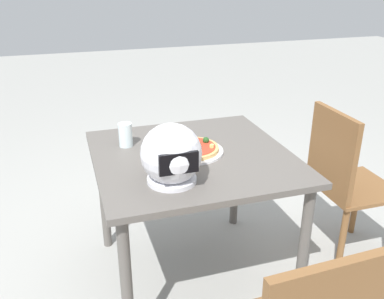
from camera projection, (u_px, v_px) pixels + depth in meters
The scene contains 7 objects.
ground_plane at pixel (192, 273), 2.36m from camera, with size 14.00×14.00×0.00m, color #9E9E99.
dining_table at pixel (193, 171), 2.10m from camera, with size 0.95×0.94×0.73m.
pizza_plate at pixel (191, 151), 2.09m from camera, with size 0.32×0.32×0.01m, color white.
pizza at pixel (192, 147), 2.08m from camera, with size 0.27×0.27×0.05m.
motorcycle_helmet at pixel (171, 155), 1.76m from camera, with size 0.26×0.26×0.26m.
drinking_glass at pixel (125, 135), 2.14m from camera, with size 0.07×0.07×0.12m, color silver.
chair_side at pixel (343, 179), 2.31m from camera, with size 0.40×0.40×0.90m.
Camera 1 is at (0.57, 1.80, 1.57)m, focal length 39.53 mm.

